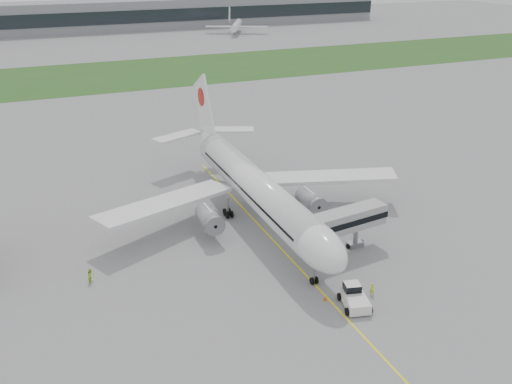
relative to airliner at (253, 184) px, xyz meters
name	(u,v)px	position (x,y,z in m)	size (l,w,h in m)	color
ground	(265,232)	(0.00, -4.87, -5.66)	(600.00, 600.00, 0.00)	slate
apron_markings	(280,247)	(0.00, -9.87, -5.66)	(70.00, 70.00, 0.04)	yellow
grass_strip	(118,75)	(0.00, 115.13, -5.65)	(600.00, 50.00, 0.02)	#264F1D
terminal_building	(76,17)	(0.00, 225.00, 1.34)	(320.00, 22.30, 14.00)	gray
airliner	(253,184)	(0.00, 0.00, 0.00)	(48.13, 53.95, 17.88)	silver
pushback_tug	(354,297)	(2.13, -25.59, -4.60)	(3.88, 4.97, 2.30)	silver
jet_bridge	(339,223)	(6.25, -14.63, -0.96)	(13.68, 5.60, 6.36)	#A1A0A3
safety_cone_left	(325,298)	(-0.50, -23.57, -5.38)	(0.41, 0.41, 0.56)	#D8440B
safety_cone_right	(367,303)	(3.53, -26.33, -5.39)	(0.39, 0.39, 0.54)	#D8440B
ground_crew_near	(372,289)	(5.20, -24.64, -4.86)	(0.59, 0.38, 1.61)	#CFEA27
ground_crew_far	(91,275)	(-25.24, -8.95, -4.71)	(0.93, 0.72, 1.90)	#9DD924
distant_aircraft_right	(237,34)	(69.23, 189.06, -5.66)	(29.42, 25.96, 11.25)	silver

